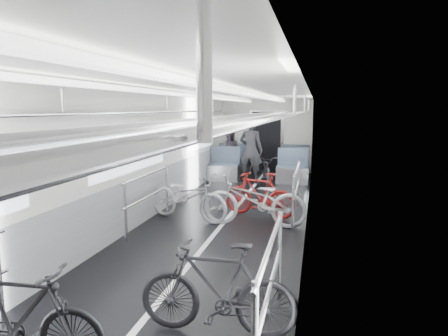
# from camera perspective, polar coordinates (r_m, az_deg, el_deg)

# --- Properties ---
(car_shell) EXTENTS (3.02, 14.01, 2.41)m
(car_shell) POSITION_cam_1_polar(r_m,az_deg,el_deg) (8.34, 1.66, 1.70)
(car_shell) COLOR black
(car_shell) RESTS_ON ground
(bike_left_mid) EXTENTS (1.53, 0.54, 0.91)m
(bike_left_mid) POSITION_cam_1_polar(r_m,az_deg,el_deg) (3.80, -27.32, -18.41)
(bike_left_mid) COLOR black
(bike_left_mid) RESTS_ON floor
(bike_left_far) EXTENTS (1.84, 1.10, 0.91)m
(bike_left_far) POSITION_cam_1_polar(r_m,az_deg,el_deg) (7.64, -5.18, -4.05)
(bike_left_far) COLOR #ADADB1
(bike_left_far) RESTS_ON floor
(bike_right_near) EXTENTS (1.52, 0.48, 0.91)m
(bike_right_near) POSITION_cam_1_polar(r_m,az_deg,el_deg) (3.88, -0.96, -16.83)
(bike_right_near) COLOR black
(bike_right_near) RESTS_ON floor
(bike_right_mid) EXTENTS (1.87, 0.67, 0.98)m
(bike_right_mid) POSITION_cam_1_polar(r_m,az_deg,el_deg) (7.21, 4.35, -4.55)
(bike_right_mid) COLOR #B9BABE
(bike_right_mid) RESTS_ON floor
(bike_right_far) EXTENTS (1.53, 0.78, 0.89)m
(bike_right_far) POSITION_cam_1_polar(r_m,az_deg,el_deg) (7.88, 5.09, -3.78)
(bike_right_far) COLOR maroon
(bike_right_far) RESTS_ON floor
(bike_aisle) EXTENTS (0.85, 1.61, 0.80)m
(bike_aisle) POSITION_cam_1_polar(r_m,az_deg,el_deg) (11.35, 6.07, -0.22)
(bike_aisle) COLOR black
(bike_aisle) RESTS_ON floor
(person_standing) EXTENTS (0.75, 0.56, 1.87)m
(person_standing) POSITION_cam_1_polar(r_m,az_deg,el_deg) (11.34, 3.86, 2.52)
(person_standing) COLOR black
(person_standing) RESTS_ON floor
(person_seated) EXTENTS (0.76, 0.59, 1.54)m
(person_seated) POSITION_cam_1_polar(r_m,az_deg,el_deg) (12.19, 0.78, 2.18)
(person_seated) COLOR #342F37
(person_seated) RESTS_ON floor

